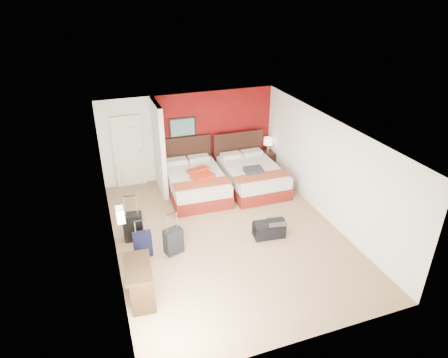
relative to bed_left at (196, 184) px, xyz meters
name	(u,v)px	position (x,y,z in m)	size (l,w,h in m)	color
ground	(228,233)	(0.17, -2.04, -0.31)	(6.50, 6.50, 0.00)	tan
room_walls	(152,168)	(-1.23, -0.62, 0.94)	(5.02, 6.52, 2.50)	white
red_accent_panel	(214,133)	(0.92, 1.19, 0.94)	(3.50, 0.04, 2.50)	maroon
partition_wall	(159,148)	(-0.83, 0.57, 0.94)	(0.12, 1.20, 2.50)	silver
entry_door	(129,152)	(-1.58, 1.16, 0.71)	(0.82, 0.06, 2.05)	silver
bed_left	(196,184)	(0.00, 0.00, 0.00)	(1.47, 2.09, 0.63)	white
bed_right	(252,177)	(1.59, -0.13, 0.00)	(1.47, 2.09, 0.63)	white
red_suitcase_open	(200,173)	(0.10, -0.10, 0.36)	(0.57, 0.78, 0.10)	red
jacket_bundle	(254,170)	(1.49, -0.43, 0.37)	(0.48, 0.38, 0.12)	#313236
nightstand	(267,161)	(2.48, 0.76, -0.02)	(0.42, 0.42, 0.59)	black
table_lamp	(268,145)	(2.48, 0.76, 0.51)	(0.26, 0.26, 0.46)	beige
suitcase_black	(133,227)	(-1.89, -1.55, 0.01)	(0.43, 0.27, 0.64)	black
suitcase_charcoal	(173,242)	(-1.16, -2.34, -0.03)	(0.38, 0.24, 0.57)	black
suitcase_navy	(143,245)	(-1.79, -2.20, -0.05)	(0.38, 0.23, 0.53)	black
duffel_bag	(269,229)	(1.03, -2.45, -0.14)	(0.70, 0.37, 0.35)	black
jacket_draped	(276,222)	(1.18, -2.50, 0.07)	(0.41, 0.34, 0.05)	#38373C
desk	(140,283)	(-2.04, -3.48, 0.07)	(0.46, 0.92, 0.77)	black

